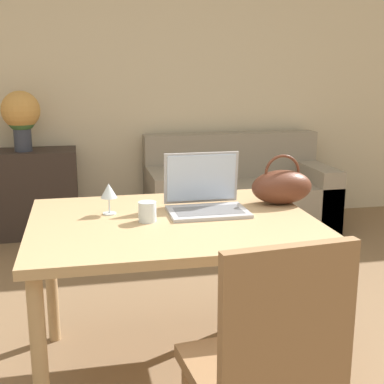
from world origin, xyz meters
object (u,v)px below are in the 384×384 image
Objects in this scene: drinking_glass at (147,212)px; handbag at (282,186)px; wine_glass at (109,192)px; chair at (268,362)px; couch at (238,197)px; flower_vase at (21,115)px; laptop at (205,195)px.

handbag is at bearing 13.99° from drinking_glass.
drinking_glass is at bearing -44.57° from wine_glass.
chair is 0.59× the size of couch.
couch is at bearing 58.67° from wine_glass.
flower_vase is at bearing 107.73° from drinking_glass.
handbag is at bearing -56.24° from flower_vase.
wine_glass reaches higher than couch.
laptop is 0.74× the size of flower_vase.
handbag reaches higher than chair.
drinking_glass is 0.29× the size of handbag.
flower_vase is at bearing 115.36° from laptop.
laptop is 2.40m from flower_vase.
chair is at bearing -104.94° from couch.
chair is 2.60× the size of laptop.
chair is 10.69× the size of drinking_glass.
flower_vase is at bearing 105.10° from wine_glass.
chair reaches higher than wine_glass.
drinking_glass is 2.42m from flower_vase.
flower_vase is (-0.73, 2.30, 0.23)m from drinking_glass.
couch is 11.04× the size of wine_glass.
flower_vase is at bearing 101.82° from chair.
wine_glass is (-1.22, -2.01, 0.57)m from couch.
drinking_glass is 0.18× the size of flower_vase.
flower_vase is (-1.80, 0.13, 0.74)m from couch.
drinking_glass is (-0.27, 0.81, 0.28)m from chair.
laptop is at bearing -64.64° from flower_vase.
flower_vase is at bearing 175.80° from couch.
chair is 0.90m from drinking_glass.
chair is 3.10× the size of handbag.
chair reaches higher than couch.
laptop is 0.45m from wine_glass.
couch is 3.25× the size of flower_vase.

